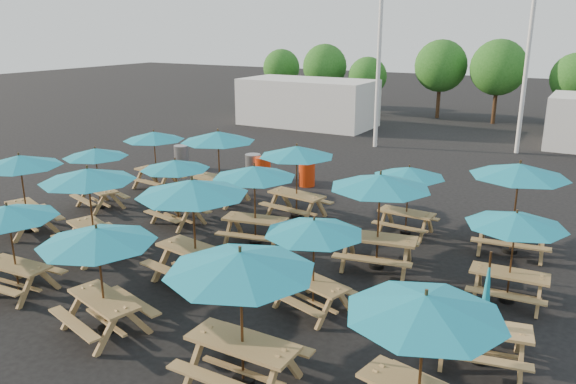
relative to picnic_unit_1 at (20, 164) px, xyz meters
The scene contains 33 objects.
ground 7.37m from the picnic_unit_1, 22.55° to the left, with size 120.00×120.00×0.00m, color black.
picnic_unit_1 is the anchor object (origin of this frame).
picnic_unit_2 2.69m from the picnic_unit_1, 87.55° to the left, with size 2.64×2.64×2.07m.
picnic_unit_3 5.39m from the picnic_unit_1, 88.03° to the left, with size 2.46×2.46×2.20m.
picnic_unit_4 4.33m from the picnic_unit_1, 39.22° to the right, with size 2.31×2.31×2.14m.
picnic_unit_5 3.16m from the picnic_unit_1, ahead, with size 3.14×3.14×2.42m.
picnic_unit_6 4.42m from the picnic_unit_1, 38.10° to the left, with size 2.48×2.48×2.06m.
picnic_unit_7 6.17m from the picnic_unit_1, 58.77° to the left, with size 2.75×2.75×2.50m.
picnic_unit_8 7.06m from the picnic_unit_1, 24.80° to the right, with size 2.79×2.79×2.24m.
picnic_unit_9 6.55m from the picnic_unit_1, ahead, with size 2.99×2.99×2.56m.
picnic_unit_10 6.92m from the picnic_unit_1, 21.49° to the left, with size 2.72×2.72×2.28m.
picnic_unit_11 8.15m from the picnic_unit_1, 39.00° to the left, with size 2.71×2.71×2.35m.
picnic_unit_12 10.22m from the picnic_unit_1, 17.20° to the right, with size 2.52×2.52×2.47m.
picnic_unit_13 9.62m from the picnic_unit_1, ahead, with size 2.64×2.64×2.08m.
picnic_unit_14 10.35m from the picnic_unit_1, 15.01° to the left, with size 2.93×2.93×2.47m.
picnic_unit_15 11.25m from the picnic_unit_1, 28.66° to the left, with size 2.18×2.18×2.05m.
picnic_unit_16 13.00m from the picnic_unit_1, 12.04° to the right, with size 2.79×2.79×2.31m.
picnic_unit_17 13.22m from the picnic_unit_1, ahead, with size 1.95×1.78×2.17m.
picnic_unit_18 13.42m from the picnic_unit_1, 10.21° to the left, with size 2.27×2.27×2.11m.
picnic_unit_19 13.90m from the picnic_unit_1, 22.92° to the left, with size 2.81×2.81×2.50m.
waste_bin_0 8.54m from the picnic_unit_1, 97.31° to the left, with size 0.62×0.62×0.99m, color gray.
waste_bin_1 8.93m from the picnic_unit_1, 73.27° to the left, with size 0.62×0.62×0.99m, color gray.
waste_bin_2 8.88m from the picnic_unit_1, 68.79° to the left, with size 0.62×0.62×0.99m, color red.
waste_bin_3 9.97m from the picnic_unit_1, 60.06° to the left, with size 0.62×0.62×0.99m, color red.
mast_0 17.76m from the picnic_unit_1, 74.81° to the left, with size 0.20×0.20×12.00m, color silver.
mast_1 22.08m from the picnic_unit_1, 59.47° to the left, with size 0.20×0.20×12.00m, color silver.
event_tent_0 20.78m from the picnic_unit_1, 94.04° to the left, with size 8.00×4.00×2.80m, color silver.
tree_0 28.97m from the picnic_unit_1, 105.08° to the left, with size 2.80×2.80×4.24m.
tree_1 26.83m from the picnic_unit_1, 96.87° to the left, with size 3.11×3.11×4.72m.
tree_2 26.37m from the picnic_unit_1, 89.68° to the left, with size 2.59×2.59×3.93m.
tree_3 27.88m from the picnic_unit_1, 80.10° to the left, with size 3.36×3.36×5.09m.
tree_4 28.30m from the picnic_unit_1, 72.63° to the left, with size 3.41×3.41×5.17m.
tree_5 30.23m from the picnic_unit_1, 65.02° to the left, with size 2.94×2.94×4.45m.
Camera 1 is at (8.01, -12.60, 5.92)m, focal length 35.00 mm.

